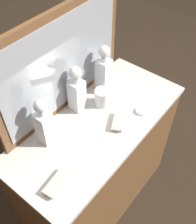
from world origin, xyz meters
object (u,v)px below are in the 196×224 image
crystal_decanter_far_left (104,73)px  silver_brush_right (118,122)px  silver_brush_front (57,183)px  porcelain_dish (141,111)px  crystal_decanter_far_right (77,93)px  crystal_tumbler_front (102,98)px  crystal_decanter_left (44,125)px

crystal_decanter_far_left → silver_brush_right: crystal_decanter_far_left is taller
silver_brush_right → silver_brush_front: same height
silver_brush_right → porcelain_dish: silver_brush_right is taller
crystal_decanter_far_right → crystal_decanter_far_left: crystal_decanter_far_left is taller
crystal_decanter_far_right → crystal_decanter_far_left: size_ratio=0.95×
crystal_decanter_far_right → porcelain_dish: crystal_decanter_far_right is taller
crystal_tumbler_front → porcelain_dish: crystal_tumbler_front is taller
crystal_decanter_left → crystal_decanter_far_right: 0.27m
crystal_decanter_far_right → crystal_tumbler_front: bearing=-39.9°
crystal_decanter_left → crystal_decanter_far_right: crystal_decanter_far_right is taller
silver_brush_right → porcelain_dish: (0.15, -0.05, -0.01)m
crystal_decanter_far_left → porcelain_dish: 0.31m
crystal_decanter_far_left → silver_brush_front: 0.68m
silver_brush_right → silver_brush_front: 0.46m
crystal_decanter_left → crystal_tumbler_front: 0.39m
crystal_decanter_far_left → porcelain_dish: crystal_decanter_far_left is taller
silver_brush_front → porcelain_dish: (0.61, -0.05, -0.01)m
crystal_decanter_far_left → crystal_tumbler_front: crystal_decanter_far_left is taller
silver_brush_right → crystal_decanter_far_left: bearing=53.4°
silver_brush_right → crystal_decanter_far_right: bearing=100.6°
crystal_decanter_left → crystal_decanter_far_right: (0.27, 0.03, 0.00)m
crystal_decanter_left → crystal_decanter_far_left: 0.48m
crystal_tumbler_front → crystal_decanter_far_left: bearing=34.2°
silver_brush_front → porcelain_dish: size_ratio=2.41×
silver_brush_front → crystal_decanter_far_left: bearing=19.8°
crystal_decanter_far_right → crystal_decanter_far_left: bearing=-4.5°
crystal_decanter_far_left → crystal_tumbler_front: (-0.11, -0.07, -0.07)m
crystal_decanter_far_right → porcelain_dish: (0.19, -0.30, -0.11)m
crystal_decanter_far_right → silver_brush_right: size_ratio=1.95×
crystal_decanter_left → silver_brush_front: size_ratio=1.86×
crystal_decanter_far_left → silver_brush_right: size_ratio=2.06×
crystal_decanter_far_left → silver_brush_front: size_ratio=1.99×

